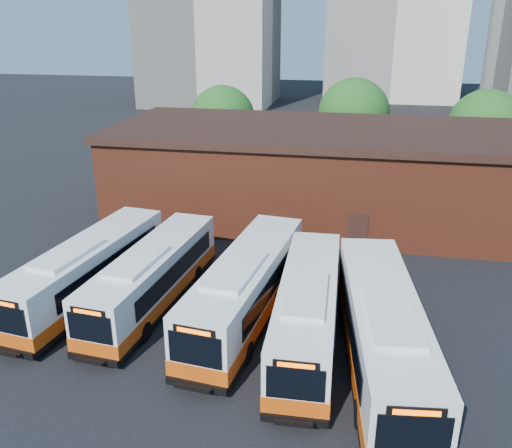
% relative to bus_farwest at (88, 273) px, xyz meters
% --- Properties ---
extents(ground, '(220.00, 220.00, 0.00)m').
position_rel_bus_farwest_xyz_m(ground, '(10.18, -5.23, -1.45)').
color(ground, black).
extents(bus_farwest, '(3.89, 11.86, 3.18)m').
position_rel_bus_farwest_xyz_m(bus_farwest, '(0.00, 0.00, 0.00)').
color(bus_farwest, white).
rests_on(bus_farwest, ground).
extents(bus_west, '(3.38, 11.49, 3.09)m').
position_rel_bus_farwest_xyz_m(bus_west, '(3.41, 0.00, -0.04)').
color(bus_west, white).
rests_on(bus_west, ground).
extents(bus_midwest, '(3.88, 12.37, 3.32)m').
position_rel_bus_farwest_xyz_m(bus_midwest, '(8.21, -0.44, 0.06)').
color(bus_midwest, white).
rests_on(bus_midwest, ground).
extents(bus_mideast, '(2.73, 11.68, 3.16)m').
position_rel_bus_farwest_xyz_m(bus_mideast, '(11.23, -1.82, -0.01)').
color(bus_mideast, white).
rests_on(bus_mideast, ground).
extents(bus_east, '(4.04, 12.84, 3.45)m').
position_rel_bus_farwest_xyz_m(bus_east, '(14.37, -3.25, 0.12)').
color(bus_east, white).
rests_on(bus_east, ground).
extents(transit_worker, '(0.55, 0.71, 1.74)m').
position_rel_bus_farwest_xyz_m(transit_worker, '(11.78, -7.01, -0.58)').
color(transit_worker, '#121734').
rests_on(transit_worker, ground).
extents(depot_building, '(28.60, 12.60, 6.40)m').
position_rel_bus_farwest_xyz_m(depot_building, '(10.18, 14.77, 1.81)').
color(depot_building, maroon).
rests_on(depot_building, ground).
extents(tree_west, '(6.00, 6.00, 7.65)m').
position_rel_bus_farwest_xyz_m(tree_west, '(0.18, 26.77, 3.20)').
color(tree_west, '#382314').
rests_on(tree_west, ground).
extents(tree_mid, '(6.56, 6.56, 8.36)m').
position_rel_bus_farwest_xyz_m(tree_mid, '(12.18, 28.77, 3.63)').
color(tree_mid, '#382314').
rests_on(tree_mid, ground).
extents(tree_east, '(6.24, 6.24, 7.96)m').
position_rel_bus_farwest_xyz_m(tree_east, '(23.18, 25.77, 3.39)').
color(tree_east, '#382314').
rests_on(tree_east, ground).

